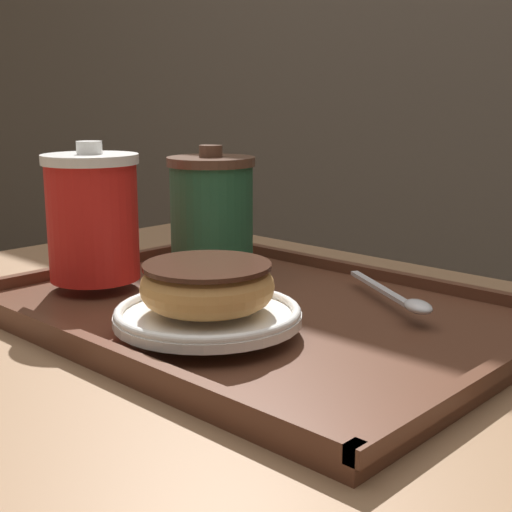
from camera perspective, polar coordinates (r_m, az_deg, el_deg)
cafe_table at (r=0.75m, az=-1.42°, el=-17.48°), size 0.95×0.67×0.74m
serving_tray at (r=0.69m, az=0.00°, el=-4.60°), size 0.50×0.37×0.02m
coffee_cup_front at (r=0.76m, az=-12.93°, el=3.11°), size 0.10×0.10×0.14m
coffee_cup_rear at (r=0.82m, az=-3.58°, el=3.74°), size 0.10×0.10×0.13m
plate_with_chocolate_donut at (r=0.61m, az=-3.87°, el=-4.67°), size 0.16×0.16×0.01m
donut_chocolate_glazed at (r=0.60m, az=-3.91°, el=-2.31°), size 0.11×0.11×0.04m
spoon at (r=0.67m, az=11.81°, el=-3.47°), size 0.15×0.10×0.01m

